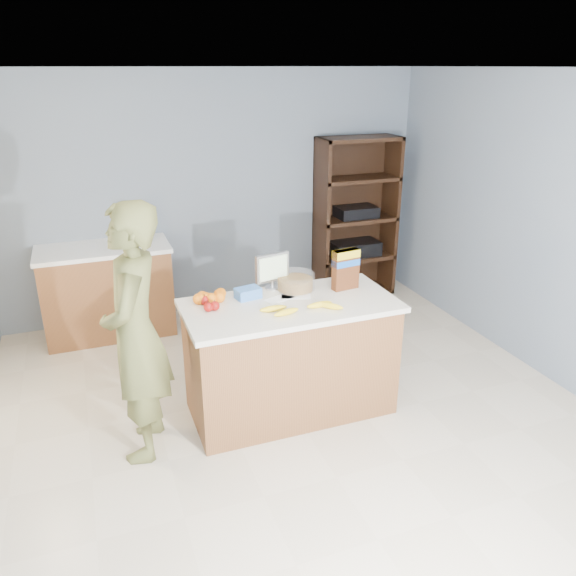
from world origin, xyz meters
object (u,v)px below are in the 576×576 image
object	(u,v)px
shelving_unit	(354,221)
person	(136,334)
tv	(272,269)
counter_peninsula	(290,362)
cereal_box	(346,266)

from	to	relation	value
shelving_unit	person	world-z (taller)	shelving_unit
shelving_unit	person	xyz separation A→B (m)	(-2.66, -2.14, 0.02)
person	tv	bearing A→B (deg)	125.80
counter_peninsula	tv	world-z (taller)	tv
shelving_unit	tv	bearing A→B (deg)	-132.39
person	cereal_box	xyz separation A→B (m)	(1.61, 0.21, 0.20)
tv	cereal_box	size ratio (longest dim) A/B	0.90
shelving_unit	counter_peninsula	bearing A→B (deg)	-127.11
counter_peninsula	cereal_box	world-z (taller)	cereal_box
person	cereal_box	distance (m)	1.64
counter_peninsula	person	distance (m)	1.21
person	tv	size ratio (longest dim) A/B	6.25
person	cereal_box	bearing A→B (deg)	112.47
person	tv	xyz separation A→B (m)	(1.09, 0.41, 0.18)
shelving_unit	tv	world-z (taller)	shelving_unit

